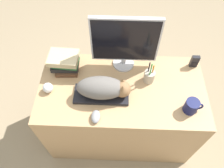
{
  "coord_description": "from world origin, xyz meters",
  "views": [
    {
      "loc": [
        -0.04,
        -0.58,
        2.08
      ],
      "look_at": [
        -0.07,
        0.31,
        0.81
      ],
      "focal_mm": 35.0,
      "sensor_mm": 36.0,
      "label": 1
    }
  ],
  "objects_px": {
    "computer_mouse": "(96,117)",
    "pen_cup": "(149,76)",
    "cat": "(104,88)",
    "book_stack": "(65,63)",
    "keyboard": "(101,94)",
    "monitor": "(125,42)",
    "coffee_mug": "(192,106)",
    "baseball": "(48,88)",
    "phone": "(194,61)"
  },
  "relations": [
    {
      "from": "keyboard",
      "to": "computer_mouse",
      "type": "xyz_separation_m",
      "value": [
        -0.03,
        -0.18,
        0.01
      ]
    },
    {
      "from": "phone",
      "to": "coffee_mug",
      "type": "bearing_deg",
      "value": -102.48
    },
    {
      "from": "monitor",
      "to": "book_stack",
      "type": "xyz_separation_m",
      "value": [
        -0.44,
        -0.07,
        -0.16
      ]
    },
    {
      "from": "computer_mouse",
      "to": "pen_cup",
      "type": "bearing_deg",
      "value": 41.53
    },
    {
      "from": "cat",
      "to": "pen_cup",
      "type": "xyz_separation_m",
      "value": [
        0.32,
        0.15,
        -0.05
      ]
    },
    {
      "from": "monitor",
      "to": "phone",
      "type": "height_order",
      "value": "monitor"
    },
    {
      "from": "keyboard",
      "to": "phone",
      "type": "relative_size",
      "value": 3.67
    },
    {
      "from": "keyboard",
      "to": "book_stack",
      "type": "xyz_separation_m",
      "value": [
        -0.28,
        0.23,
        0.07
      ]
    },
    {
      "from": "cat",
      "to": "baseball",
      "type": "distance_m",
      "value": 0.41
    },
    {
      "from": "monitor",
      "to": "computer_mouse",
      "type": "distance_m",
      "value": 0.55
    },
    {
      "from": "keyboard",
      "to": "computer_mouse",
      "type": "bearing_deg",
      "value": -98.06
    },
    {
      "from": "monitor",
      "to": "phone",
      "type": "xyz_separation_m",
      "value": [
        0.54,
        0.01,
        -0.19
      ]
    },
    {
      "from": "baseball",
      "to": "book_stack",
      "type": "xyz_separation_m",
      "value": [
        0.1,
        0.2,
        0.04
      ]
    },
    {
      "from": "keyboard",
      "to": "book_stack",
      "type": "relative_size",
      "value": 1.74
    },
    {
      "from": "keyboard",
      "to": "book_stack",
      "type": "bearing_deg",
      "value": 141.37
    },
    {
      "from": "cat",
      "to": "phone",
      "type": "relative_size",
      "value": 3.48
    },
    {
      "from": "keyboard",
      "to": "pen_cup",
      "type": "distance_m",
      "value": 0.38
    },
    {
      "from": "monitor",
      "to": "computer_mouse",
      "type": "xyz_separation_m",
      "value": [
        -0.18,
        -0.47,
        -0.22
      ]
    },
    {
      "from": "keyboard",
      "to": "coffee_mug",
      "type": "bearing_deg",
      "value": -8.65
    },
    {
      "from": "pen_cup",
      "to": "book_stack",
      "type": "height_order",
      "value": "pen_cup"
    },
    {
      "from": "monitor",
      "to": "pen_cup",
      "type": "relative_size",
      "value": 2.3
    },
    {
      "from": "computer_mouse",
      "to": "coffee_mug",
      "type": "relative_size",
      "value": 0.77
    },
    {
      "from": "computer_mouse",
      "to": "keyboard",
      "type": "bearing_deg",
      "value": 81.94
    },
    {
      "from": "keyboard",
      "to": "pen_cup",
      "type": "relative_size",
      "value": 1.85
    },
    {
      "from": "coffee_mug",
      "to": "pen_cup",
      "type": "bearing_deg",
      "value": 138.02
    },
    {
      "from": "keyboard",
      "to": "monitor",
      "type": "distance_m",
      "value": 0.41
    },
    {
      "from": "cat",
      "to": "monitor",
      "type": "distance_m",
      "value": 0.35
    },
    {
      "from": "monitor",
      "to": "pen_cup",
      "type": "height_order",
      "value": "monitor"
    },
    {
      "from": "pen_cup",
      "to": "baseball",
      "type": "relative_size",
      "value": 2.86
    },
    {
      "from": "cat",
      "to": "baseball",
      "type": "relative_size",
      "value": 5.02
    },
    {
      "from": "cat",
      "to": "coffee_mug",
      "type": "bearing_deg",
      "value": -9.0
    },
    {
      "from": "keyboard",
      "to": "baseball",
      "type": "height_order",
      "value": "baseball"
    },
    {
      "from": "cat",
      "to": "pen_cup",
      "type": "distance_m",
      "value": 0.36
    },
    {
      "from": "cat",
      "to": "book_stack",
      "type": "relative_size",
      "value": 1.65
    },
    {
      "from": "monitor",
      "to": "pen_cup",
      "type": "bearing_deg",
      "value": -37.97
    },
    {
      "from": "cat",
      "to": "book_stack",
      "type": "bearing_deg",
      "value": 143.61
    },
    {
      "from": "monitor",
      "to": "keyboard",
      "type": "bearing_deg",
      "value": -117.66
    },
    {
      "from": "computer_mouse",
      "to": "book_stack",
      "type": "bearing_deg",
      "value": 122.51
    },
    {
      "from": "cat",
      "to": "pen_cup",
      "type": "bearing_deg",
      "value": 24.8
    },
    {
      "from": "monitor",
      "to": "phone",
      "type": "relative_size",
      "value": 4.58
    },
    {
      "from": "keyboard",
      "to": "cat",
      "type": "distance_m",
      "value": 0.09
    },
    {
      "from": "coffee_mug",
      "to": "monitor",
      "type": "bearing_deg",
      "value": 139.62
    },
    {
      "from": "keyboard",
      "to": "computer_mouse",
      "type": "relative_size",
      "value": 3.99
    },
    {
      "from": "pen_cup",
      "to": "monitor",
      "type": "bearing_deg",
      "value": 142.03
    },
    {
      "from": "book_stack",
      "to": "keyboard",
      "type": "bearing_deg",
      "value": -38.63
    },
    {
      "from": "computer_mouse",
      "to": "coffee_mug",
      "type": "distance_m",
      "value": 0.64
    },
    {
      "from": "coffee_mug",
      "to": "computer_mouse",
      "type": "bearing_deg",
      "value": -172.29
    },
    {
      "from": "cat",
      "to": "coffee_mug",
      "type": "distance_m",
      "value": 0.6
    },
    {
      "from": "keyboard",
      "to": "computer_mouse",
      "type": "height_order",
      "value": "computer_mouse"
    },
    {
      "from": "computer_mouse",
      "to": "pen_cup",
      "type": "distance_m",
      "value": 0.49
    }
  ]
}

